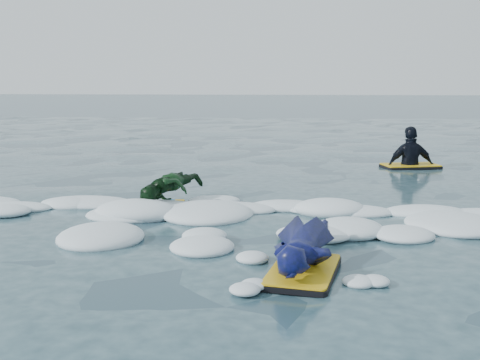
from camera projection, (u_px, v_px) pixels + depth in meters
The scene contains 5 objects.
ground at pixel (246, 242), 6.86m from camera, with size 120.00×120.00×0.00m, color #1D3545.
foam_band at pixel (252, 221), 7.88m from camera, with size 12.00×3.10×0.30m, color white, non-canonical shape.
prone_woman_unit at pixel (303, 247), 5.85m from camera, with size 0.81×1.71×0.43m.
prone_child_unit at pixel (171, 190), 8.67m from camera, with size 1.02×1.38×0.49m.
waiting_rider_unit at pixel (410, 168), 12.40m from camera, with size 1.27×0.90×1.72m.
Camera 1 is at (0.54, -6.63, 1.85)m, focal length 45.00 mm.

